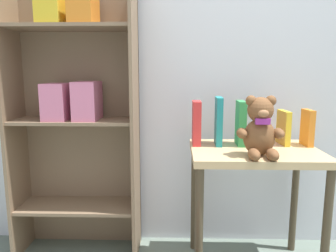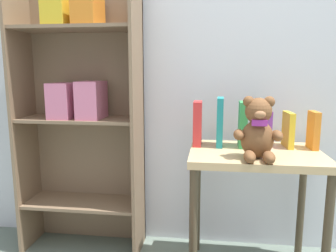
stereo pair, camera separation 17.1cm
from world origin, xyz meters
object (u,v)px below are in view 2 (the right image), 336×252
bookshelf_side (81,101)px  book_standing_red (198,123)px  book_standing_teal (220,122)px  book_standing_green (243,124)px  display_table (255,172)px  teddy_bear (258,131)px  book_standing_yellow (288,130)px  book_standing_purple (265,128)px  book_standing_orange (313,130)px

bookshelf_side → book_standing_red: size_ratio=6.70×
book_standing_teal → book_standing_green: (0.12, -0.00, -0.01)m
display_table → teddy_bear: (-0.01, -0.13, 0.24)m
bookshelf_side → book_standing_red: bearing=-7.8°
display_table → book_standing_teal: (-0.18, 0.10, 0.24)m
book_standing_red → book_standing_teal: book_standing_teal is taller
book_standing_red → book_standing_yellow: 0.47m
display_table → book_standing_purple: size_ratio=3.48×
book_standing_teal → display_table: bearing=-27.6°
teddy_bear → book_standing_red: teddy_bear is taller
book_standing_teal → book_standing_orange: 0.47m
book_standing_yellow → book_standing_green: bearing=-177.3°
book_standing_green → bookshelf_side: bearing=175.0°
book_standing_teal → book_standing_yellow: size_ratio=1.40×
book_standing_teal → book_standing_purple: 0.24m
book_standing_green → book_standing_orange: book_standing_green is taller
display_table → book_standing_orange: size_ratio=3.49×
display_table → book_standing_red: size_ratio=2.85×
teddy_bear → book_standing_purple: bearing=73.8°
book_standing_red → book_standing_purple: bearing=1.9°
display_table → teddy_bear: 0.27m
display_table → book_standing_orange: 0.37m
teddy_bear → book_standing_yellow: size_ratio=1.55×
bookshelf_side → book_standing_red: 0.70m
book_standing_teal → book_standing_yellow: (0.35, 0.02, -0.04)m
bookshelf_side → book_standing_purple: bookshelf_side is taller
book_standing_yellow → book_standing_orange: bearing=-14.8°
book_standing_purple → bookshelf_side: bearing=173.1°
bookshelf_side → display_table: (0.98, -0.20, -0.33)m
book_standing_yellow → book_standing_orange: book_standing_orange is taller
book_standing_green → book_standing_red: bearing=179.7°
book_standing_purple → book_standing_yellow: (0.12, 0.00, -0.00)m
book_standing_teal → book_standing_green: size_ratio=1.08×
display_table → book_standing_orange: book_standing_orange is taller
book_standing_orange → display_table: bearing=-164.0°
book_standing_red → book_standing_green: book_standing_green is taller
book_standing_purple → book_standing_yellow: book_standing_purple is taller
teddy_bear → book_standing_orange: bearing=36.7°
book_standing_red → book_standing_green: (0.24, -0.01, 0.00)m
teddy_bear → book_standing_orange: (0.31, 0.23, -0.03)m
book_standing_red → book_standing_green: size_ratio=0.99×
display_table → book_standing_purple: (0.06, 0.12, 0.20)m
bookshelf_side → teddy_bear: bearing=-19.0°
book_standing_green → book_standing_teal: bearing=179.9°
book_standing_purple → display_table: bearing=-119.5°
teddy_bear → display_table: bearing=84.3°
book_standing_yellow → display_table: bearing=-148.7°
book_standing_green → book_standing_orange: bearing=0.8°
bookshelf_side → display_table: bookshelf_side is taller
book_standing_teal → book_standing_purple: (0.24, 0.02, -0.03)m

